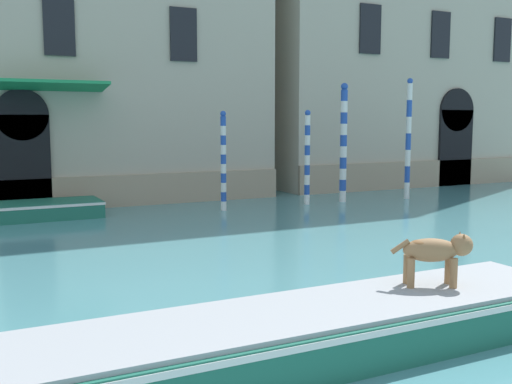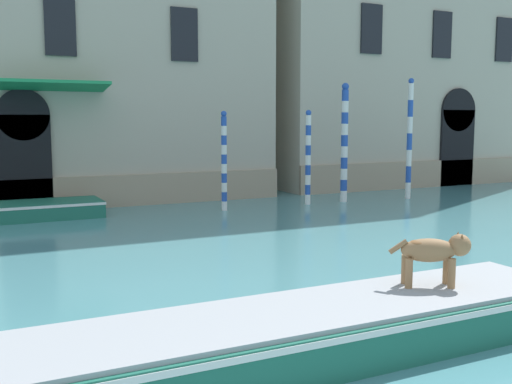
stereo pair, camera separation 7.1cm
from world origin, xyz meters
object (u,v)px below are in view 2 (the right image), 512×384
object	(u,v)px
mooring_pole_3	(344,142)
boat_moored_near_palazzo	(6,212)
mooring_pole_2	(224,161)
mooring_pole_0	(409,139)
dog_on_deck	(435,251)
mooring_pole_1	(308,157)
boat_foreground	(309,330)

from	to	relation	value
mooring_pole_3	boat_moored_near_palazzo	bearing A→B (deg)	175.11
mooring_pole_2	mooring_pole_0	bearing A→B (deg)	-2.23
dog_on_deck	mooring_pole_1	xyz separation A→B (m)	(5.07, 11.93, 0.54)
mooring_pole_2	dog_on_deck	bearing A→B (deg)	-98.58
dog_on_deck	mooring_pole_1	distance (m)	12.97
mooring_pole_0	mooring_pole_1	distance (m)	4.33
mooring_pole_1	mooring_pole_3	bearing A→B (deg)	0.15
mooring_pole_0	mooring_pole_3	xyz separation A→B (m)	(-2.73, 0.36, -0.11)
boat_foreground	mooring_pole_1	distance (m)	14.05
dog_on_deck	boat_moored_near_palazzo	world-z (taller)	dog_on_deck
boat_foreground	mooring_pole_2	world-z (taller)	mooring_pole_2
mooring_pole_2	mooring_pole_3	size ratio (longest dim) A/B	0.76
mooring_pole_0	mooring_pole_3	bearing A→B (deg)	172.40
dog_on_deck	mooring_pole_2	distance (m)	12.01
boat_foreground	mooring_pole_0	bearing A→B (deg)	45.35
boat_foreground	mooring_pole_3	size ratio (longest dim) A/B	1.91
boat_foreground	mooring_pole_1	bearing A→B (deg)	58.99
boat_foreground	dog_on_deck	bearing A→B (deg)	1.87
mooring_pole_0	mooring_pole_2	xyz separation A→B (m)	(-7.56, 0.29, -0.64)
mooring_pole_0	boat_moored_near_palazzo	bearing A→B (deg)	174.59
dog_on_deck	mooring_pole_2	xyz separation A→B (m)	(1.79, 11.86, 0.51)
mooring_pole_0	mooring_pole_3	distance (m)	2.75
mooring_pole_1	mooring_pole_2	bearing A→B (deg)	-178.85
boat_moored_near_palazzo	mooring_pole_2	size ratio (longest dim) A/B	1.71
mooring_pole_1	boat_foreground	bearing A→B (deg)	-120.94
dog_on_deck	mooring_pole_1	world-z (taller)	mooring_pole_1
boat_foreground	mooring_pole_0	size ratio (longest dim) A/B	1.81
boat_foreground	boat_moored_near_palazzo	bearing A→B (deg)	102.05
dog_on_deck	mooring_pole_3	xyz separation A→B (m)	(6.62, 11.93, 1.04)
boat_moored_near_palazzo	mooring_pole_0	world-z (taller)	mooring_pole_0
mooring_pole_2	boat_moored_near_palazzo	bearing A→B (deg)	171.04
boat_foreground	dog_on_deck	distance (m)	2.27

